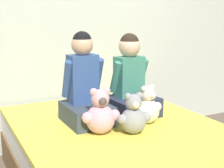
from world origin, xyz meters
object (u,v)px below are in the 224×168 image
at_px(child_on_left, 85,89).
at_px(teddy_bear_held_by_right_child, 147,107).
at_px(child_on_right, 131,84).
at_px(teddy_bear_between_children, 134,116).
at_px(teddy_bear_held_by_left_child, 100,114).
at_px(bed, 123,160).

height_order(child_on_left, teddy_bear_held_by_right_child, child_on_left).
height_order(child_on_right, teddy_bear_held_by_right_child, child_on_right).
distance_m(child_on_left, teddy_bear_between_children, 0.43).
bearing_deg(child_on_left, teddy_bear_between_children, -62.51).
height_order(teddy_bear_held_by_left_child, teddy_bear_between_children, teddy_bear_held_by_left_child).
bearing_deg(teddy_bear_between_children, child_on_left, 126.98).
relative_size(child_on_right, teddy_bear_held_by_right_child, 2.24).
xyz_separation_m(child_on_left, teddy_bear_held_by_right_child, (0.39, -0.24, -0.13)).
distance_m(teddy_bear_held_by_right_child, teddy_bear_between_children, 0.23).
bearing_deg(child_on_right, bed, -133.65).
bearing_deg(teddy_bear_between_children, bed, 104.70).
height_order(child_on_left, child_on_right, child_on_left).
bearing_deg(bed, child_on_right, 50.10).
height_order(child_on_left, teddy_bear_held_by_left_child, child_on_left).
bearing_deg(child_on_left, teddy_bear_held_by_left_child, -90.54).
bearing_deg(teddy_bear_held_by_right_child, child_on_right, 78.61).
bearing_deg(bed, teddy_bear_between_children, -84.27).
relative_size(child_on_right, teddy_bear_held_by_left_child, 2.05).
height_order(child_on_right, teddy_bear_held_by_left_child, child_on_right).
bearing_deg(teddy_bear_between_children, teddy_bear_held_by_left_child, 161.67).
distance_m(child_on_left, teddy_bear_held_by_right_child, 0.47).
distance_m(child_on_left, teddy_bear_held_by_left_child, 0.29).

